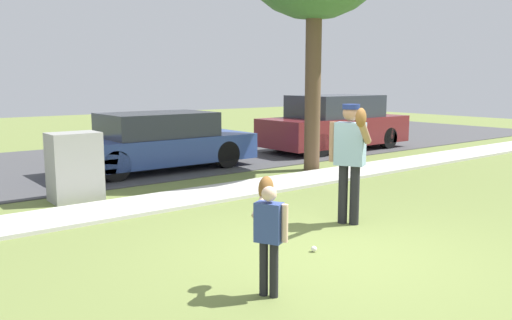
{
  "coord_description": "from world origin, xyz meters",
  "views": [
    {
      "loc": [
        -4.52,
        -4.25,
        2.08
      ],
      "look_at": [
        -0.16,
        1.33,
        1.0
      ],
      "focal_mm": 36.64,
      "sensor_mm": 36.0,
      "label": 1
    }
  ],
  "objects_px": {
    "person_child": "(269,222)",
    "parked_suv_maroon": "(335,124)",
    "person_adult": "(350,150)",
    "baseball": "(314,249)",
    "parked_wagon_blue": "(158,142)",
    "utility_cabinet": "(75,167)"
  },
  "relations": [
    {
      "from": "person_child",
      "to": "baseball",
      "type": "distance_m",
      "value": 1.54
    },
    {
      "from": "person_child",
      "to": "baseball",
      "type": "height_order",
      "value": "person_child"
    },
    {
      "from": "parked_suv_maroon",
      "to": "parked_wagon_blue",
      "type": "bearing_deg",
      "value": -0.54
    },
    {
      "from": "person_adult",
      "to": "parked_suv_maroon",
      "type": "relative_size",
      "value": 0.37
    },
    {
      "from": "baseball",
      "to": "parked_wagon_blue",
      "type": "distance_m",
      "value": 6.66
    },
    {
      "from": "parked_wagon_blue",
      "to": "person_child",
      "type": "bearing_deg",
      "value": 70.66
    },
    {
      "from": "baseball",
      "to": "parked_wagon_blue",
      "type": "xyz_separation_m",
      "value": [
        1.27,
        6.51,
        0.62
      ]
    },
    {
      "from": "baseball",
      "to": "utility_cabinet",
      "type": "xyz_separation_m",
      "value": [
        -1.33,
        4.58,
        0.56
      ]
    },
    {
      "from": "person_child",
      "to": "person_adult",
      "type": "bearing_deg",
      "value": -1.05
    },
    {
      "from": "person_adult",
      "to": "utility_cabinet",
      "type": "height_order",
      "value": "person_adult"
    },
    {
      "from": "person_child",
      "to": "parked_wagon_blue",
      "type": "xyz_separation_m",
      "value": [
        2.5,
        7.13,
        -0.06
      ]
    },
    {
      "from": "person_adult",
      "to": "baseball",
      "type": "relative_size",
      "value": 23.63
    },
    {
      "from": "utility_cabinet",
      "to": "parked_suv_maroon",
      "type": "height_order",
      "value": "parked_suv_maroon"
    },
    {
      "from": "parked_wagon_blue",
      "to": "parked_suv_maroon",
      "type": "xyz_separation_m",
      "value": [
        5.88,
        -0.06,
        0.13
      ]
    },
    {
      "from": "baseball",
      "to": "parked_wagon_blue",
      "type": "relative_size",
      "value": 0.02
    },
    {
      "from": "utility_cabinet",
      "to": "baseball",
      "type": "bearing_deg",
      "value": -73.8
    },
    {
      "from": "person_child",
      "to": "parked_suv_maroon",
      "type": "bearing_deg",
      "value": 13.43
    },
    {
      "from": "person_child",
      "to": "utility_cabinet",
      "type": "distance_m",
      "value": 5.2
    },
    {
      "from": "person_adult",
      "to": "person_child",
      "type": "bearing_deg",
      "value": -1.05
    },
    {
      "from": "utility_cabinet",
      "to": "parked_suv_maroon",
      "type": "bearing_deg",
      "value": 12.47
    },
    {
      "from": "baseball",
      "to": "parked_suv_maroon",
      "type": "height_order",
      "value": "parked_suv_maroon"
    },
    {
      "from": "person_adult",
      "to": "parked_suv_maroon",
      "type": "bearing_deg",
      "value": -161.79
    }
  ]
}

